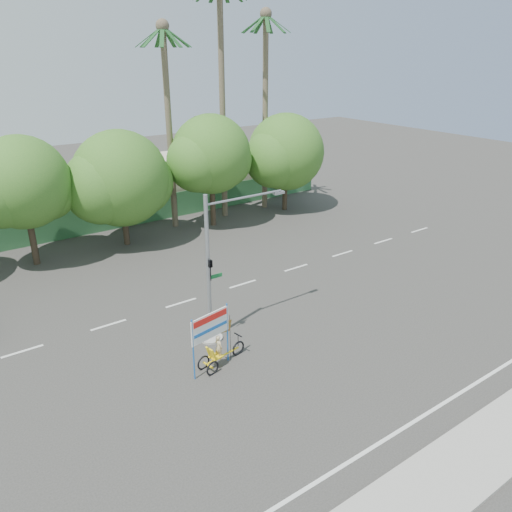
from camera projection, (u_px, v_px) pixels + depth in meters
ground at (307, 361)px, 21.81m from camera, size 120.00×120.00×0.00m
sidewalk_near at (459, 469)px, 16.14m from camera, size 50.00×2.40×0.12m
fence at (121, 215)px, 37.60m from camera, size 38.00×0.08×2.00m
building_right at (186, 178)px, 44.94m from camera, size 14.00×8.00×3.60m
tree_left at (22, 186)px, 29.64m from camera, size 6.66×5.60×8.07m
tree_center at (120, 181)px, 33.06m from camera, size 7.62×6.40×7.85m
tree_right at (211, 157)px, 36.51m from camera, size 6.90×5.80×8.36m
tree_far_right at (285, 154)px, 40.47m from camera, size 7.38×6.20×7.94m
palm_tall at (222, 80)px, 36.71m from camera, size 3.73×3.79×17.45m
palm_mid at (265, 92)px, 39.25m from camera, size 3.73×3.79×15.45m
palm_short at (168, 106)px, 34.92m from camera, size 3.73×3.79×14.45m
traffic_signal at (215, 281)px, 22.51m from camera, size 4.72×1.10×7.00m
trike_billboard at (216, 344)px, 20.99m from camera, size 2.86×0.94×2.85m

